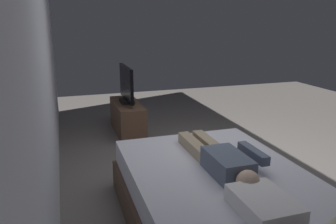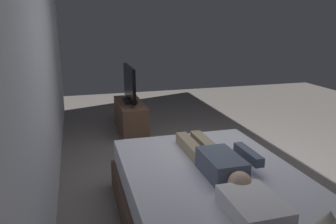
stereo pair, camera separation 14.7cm
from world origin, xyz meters
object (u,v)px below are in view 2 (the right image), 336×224
Objects in this scene: bed at (211,199)px; pillow at (253,206)px; tv_stand at (131,117)px; remote at (249,156)px; tv at (130,85)px; person at (216,160)px.

pillow reaches higher than bed.
remote is at bearing -164.82° from tv_stand.
bed is 4.22× the size of pillow.
bed is at bearing 111.49° from remote.
pillow is 3.49m from tv.
tv_stand is (2.61, 0.71, -0.30)m from remote.
pillow is 3.20× the size of remote.
bed is at bearing -174.88° from tv.
person is at bearing 110.47° from remote.
person is at bearing -4.15° from pillow.
bed is at bearing 118.88° from person.
tv reaches higher than remote.
person is 1.43× the size of tv.
tv_stand is at bearing 4.10° from pillow.
bed is 2.84m from tv.
person is at bearing -61.12° from bed.
bed is 1.84× the size of tv_stand.
tv_stand is (3.48, 0.25, -0.35)m from pillow.
pillow is 0.72m from person.
bed is 2.30× the size of tv.
remote is (0.18, -0.46, 0.29)m from bed.
person reaches higher than tv_stand.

